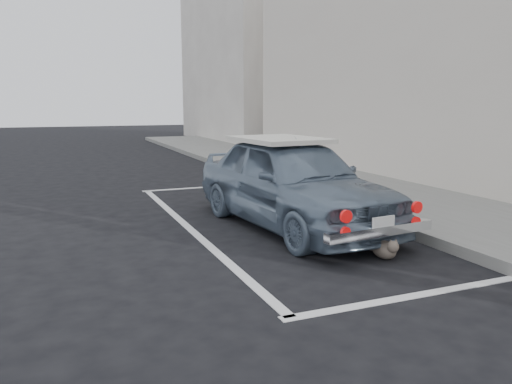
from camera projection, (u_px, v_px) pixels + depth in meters
ground at (347, 285)px, 5.19m from camera, size 80.00×80.00×0.00m
sidewalk at (447, 214)px, 8.20m from camera, size 2.80×40.00×0.15m
shop_building at (504, 26)px, 10.59m from camera, size 3.50×18.00×7.00m
building_far at (240, 61)px, 25.08m from camera, size 3.50×10.00×8.00m
pline_rear at (418, 295)px, 4.92m from camera, size 3.00×0.12×0.01m
pline_front at (209, 187)px, 11.30m from camera, size 3.00×0.12×0.01m
pline_side at (189, 228)px, 7.59m from camera, size 0.12×7.00×0.01m
retro_coupe at (292, 181)px, 7.58m from camera, size 2.01×4.21×1.39m
cat at (385, 248)px, 6.06m from camera, size 0.24×0.54×0.29m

